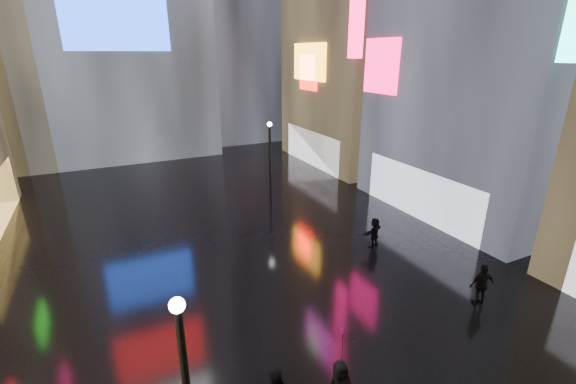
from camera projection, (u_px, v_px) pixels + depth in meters
ground at (225, 233)px, 21.24m from camera, size 140.00×140.00×0.00m
lamp_far at (270, 156)px, 25.34m from camera, size 0.30×0.30×5.20m
pedestrian_3 at (482, 284)px, 14.95m from camera, size 1.10×0.67×1.75m
pedestrian_5 at (374, 232)px, 19.51m from camera, size 1.51×0.90×1.55m
umbrella_2 at (342, 349)px, 10.01m from camera, size 1.29×1.28×0.95m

